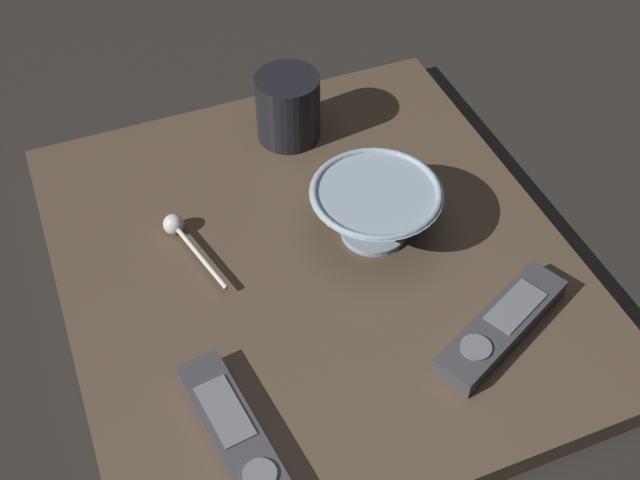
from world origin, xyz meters
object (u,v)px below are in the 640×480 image
at_px(coffee_mug, 288,107).
at_px(tv_remote_far, 502,326).
at_px(teaspoon, 179,230).
at_px(tv_remote_near, 236,436).
at_px(cereal_bowl, 375,209).

height_order(coffee_mug, tv_remote_far, coffee_mug).
relative_size(coffee_mug, teaspoon, 0.71).
distance_m(coffee_mug, teaspoon, 0.24).
xyz_separation_m(teaspoon, tv_remote_near, (0.02, 0.29, -0.00)).
distance_m(coffee_mug, tv_remote_near, 0.48).
height_order(coffee_mug, teaspoon, coffee_mug).
xyz_separation_m(cereal_bowl, teaspoon, (0.22, -0.08, -0.03)).
distance_m(cereal_bowl, tv_remote_far, 0.20).
bearing_deg(tv_remote_near, tv_remote_far, -176.49).
height_order(cereal_bowl, tv_remote_far, cereal_bowl).
distance_m(cereal_bowl, teaspoon, 0.24).
bearing_deg(coffee_mug, cereal_bowl, 98.45).
height_order(cereal_bowl, teaspoon, cereal_bowl).
bearing_deg(tv_remote_far, teaspoon, -42.96).
bearing_deg(tv_remote_near, teaspoon, -93.95).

